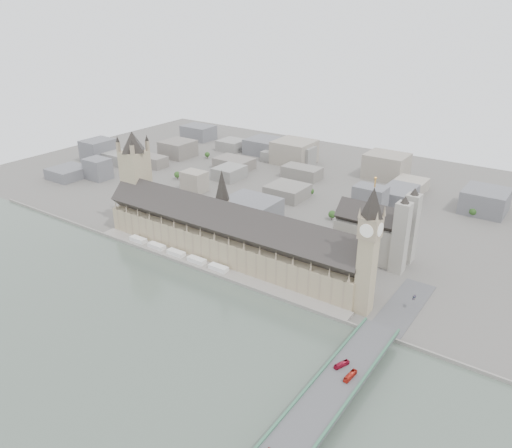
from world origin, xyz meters
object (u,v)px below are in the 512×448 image
Objects in this scene: victoria_tower at (136,175)px; red_bus_south at (350,376)px; car_approach at (414,297)px; palace_of_westminster at (228,235)px; westminster_abbey at (376,233)px; westminster_bridge at (334,392)px; red_bus_north at (342,364)px; elizabeth_tower at (369,242)px.

red_bus_south is at bearing -19.65° from victoria_tower.
palace_of_westminster is at bearing 174.22° from car_approach.
westminster_abbey is at bearing 113.17° from red_bus_south.
westminster_abbey is (-51.08, 182.50, 19.96)m from westminster_bridge.
palace_of_westminster is 134.09m from westminster_abbey.
car_approach is at bearing 94.09° from red_bus_south.
red_bus_south is at bearing -72.01° from westminster_abbey.
red_bus_south is (8.77, -6.56, 0.13)m from red_bus_north.
red_bus_south is at bearing -100.90° from car_approach.
car_approach is at bearing -47.58° from westminster_abbey.
westminster_abbey reaches higher than red_bus_south.
red_bus_north is at bearing -75.70° from elizabeth_tower.
elizabeth_tower is 19.57× the size of car_approach.
red_bus_north is at bearing 103.19° from westminster_bridge.
elizabeth_tower is 111.81m from westminster_bridge.
car_approach is (2.06, 108.70, -0.87)m from red_bus_south.
elizabeth_tower is at bearing 126.56° from red_bus_north.
elizabeth_tower reaches higher than victoria_tower.
victoria_tower reaches higher than red_bus_south.
elizabeth_tower is at bearing -4.85° from palace_of_westminster.
westminster_bridge is at bearing -33.49° from palace_of_westminster.
red_bus_south is at bearing 65.24° from westminster_bridge.
palace_of_westminster reaches higher than car_approach.
red_bus_south is (55.87, -172.10, -13.17)m from westminster_abbey.
westminster_bridge is 59.18× the size of car_approach.
victoria_tower is 0.31× the size of westminster_bridge.
palace_of_westminster is 0.82× the size of westminster_bridge.
red_bus_north is at bearing -74.12° from westminster_abbey.
palace_of_westminster is 195.05m from westminster_bridge.
palace_of_westminster is at bearing 146.51° from westminster_bridge.
red_bus_north is (20.03, -78.55, -46.31)m from elizabeth_tower.
red_bus_south is at bearing -71.31° from elizabeth_tower.
elizabeth_tower reaches higher than red_bus_south.
elizabeth_tower reaches higher than car_approach.
elizabeth_tower is at bearing -152.40° from car_approach.
red_bus_south is (28.80, -85.10, -46.17)m from elizabeth_tower.
palace_of_westminster is 2.65× the size of victoria_tower.
red_bus_north is at bearing -19.02° from victoria_tower.
westminster_abbey is (110.92, 75.30, 2.38)m from palace_of_westminster.
car_approach is at bearing 86.71° from westminster_bridge.
car_approach is at bearing 106.20° from red_bus_north.
westminster_bridge is at bearing -54.56° from red_bus_north.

